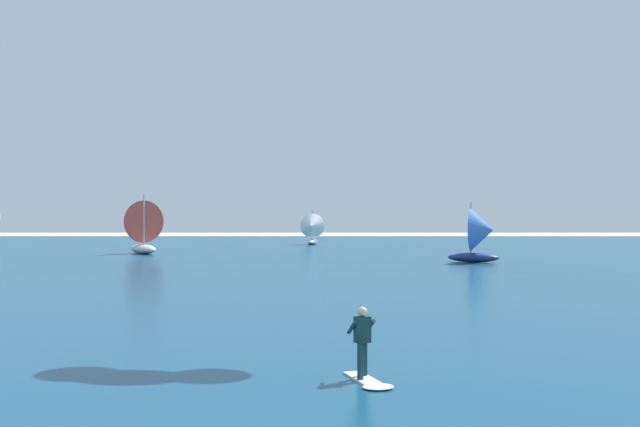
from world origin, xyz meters
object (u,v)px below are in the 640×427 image
at_px(sailboat_mid_left, 309,229).
at_px(sailboat_heeled_over, 478,235).
at_px(kitesurfer, 363,355).
at_px(sailboat_far_right, 137,226).

height_order(sailboat_mid_left, sailboat_heeled_over, sailboat_heeled_over).
bearing_deg(sailboat_mid_left, kitesurfer, -88.27).
xyz_separation_m(kitesurfer, sailboat_far_right, (-16.03, 47.56, 1.66)).
xyz_separation_m(sailboat_mid_left, sailboat_heeled_over, (12.07, -25.07, 0.31)).
height_order(kitesurfer, sailboat_mid_left, sailboat_mid_left).
height_order(kitesurfer, sailboat_far_right, sailboat_far_right).
bearing_deg(sailboat_mid_left, sailboat_far_right, -134.24).
bearing_deg(kitesurfer, sailboat_heeled_over, 74.60).
bearing_deg(sailboat_far_right, sailboat_heeled_over, -21.88).
bearing_deg(sailboat_mid_left, sailboat_heeled_over, -64.28).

